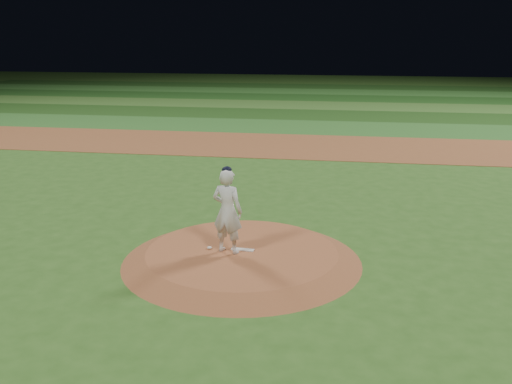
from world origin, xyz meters
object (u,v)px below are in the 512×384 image
Objects in this scene: pitching_rubber at (243,250)px; rosin_bag at (209,248)px; pitcher_on_mound at (227,211)px; pitchers_mound at (242,256)px.

rosin_bag is (-0.77, -0.05, 0.02)m from pitching_rubber.
pitcher_on_mound is (0.46, -0.11, 0.96)m from rosin_bag.
pitcher_on_mound is at bearing -13.76° from rosin_bag.
pitching_rubber is (0.01, 0.04, 0.14)m from pitchers_mound.
pitching_rubber reaches higher than pitchers_mound.
pitching_rubber is at bearing 75.83° from pitchers_mound.
pitcher_on_mound is at bearing -157.13° from pitchers_mound.
pitcher_on_mound is at bearing -147.63° from pitching_rubber.
rosin_bag is 0.06× the size of pitcher_on_mound.
rosin_bag reaches higher than pitching_rubber.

